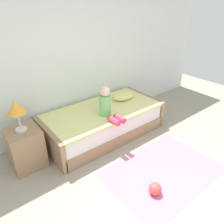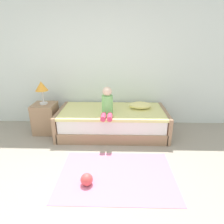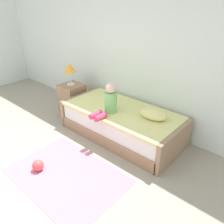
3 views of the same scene
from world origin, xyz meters
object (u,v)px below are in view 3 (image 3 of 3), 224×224
Objects in this scene: pillow at (153,114)px; table_lamp at (70,69)px; toy_ball at (38,165)px; child_figure at (109,101)px; nightstand at (72,98)px; bed at (121,123)px.

table_lamp is at bearing -177.84° from pillow.
table_lamp is 2.76× the size of toy_ball.
child_figure is at bearing -11.49° from table_lamp.
nightstand is 1.33× the size of table_lamp.
bed is at bearing 78.73° from toy_ball.
nightstand is 1.86m from toy_ball.
table_lamp reaches higher than toy_ball.
child_figure is at bearing -110.99° from bed.
child_figure reaches higher than bed.
toy_ball is at bearing -55.31° from table_lamp.
pillow is (1.90, 0.07, -0.37)m from table_lamp.
toy_ball is at bearing -99.43° from child_figure.
child_figure is at bearing 80.57° from toy_ball.
nightstand is 1.18× the size of child_figure.
pillow is at bearing 2.16° from table_lamp.
table_lamp reaches higher than child_figure.
table_lamp reaches higher than bed.
bed is 1.35m from nightstand.
bed is 4.69× the size of table_lamp.
bed is 0.65m from pillow.
bed is 4.14× the size of child_figure.
nightstand reaches higher than toy_ball.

